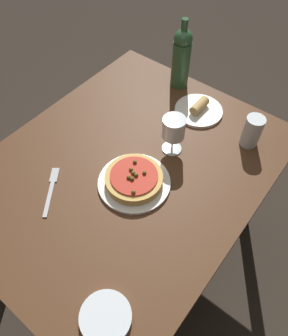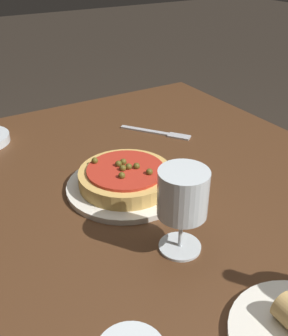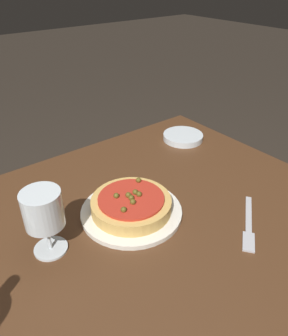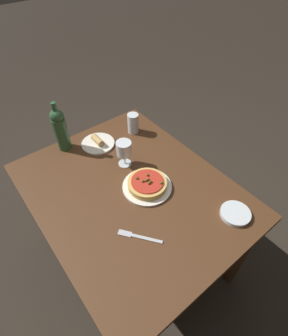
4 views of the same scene
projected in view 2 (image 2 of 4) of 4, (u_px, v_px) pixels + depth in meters
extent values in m
cube|color=#4C2D19|center=(166.00, 195.00, 0.84)|extent=(1.14, 0.90, 0.03)
cylinder|color=#4C2D19|center=(173.00, 180.00, 1.57)|extent=(0.06, 0.06, 0.68)
cylinder|color=white|center=(126.00, 186.00, 0.83)|extent=(0.25, 0.25, 0.01)
cylinder|color=tan|center=(126.00, 177.00, 0.82)|extent=(0.20, 0.20, 0.03)
cylinder|color=#B72D1E|center=(126.00, 170.00, 0.81)|extent=(0.16, 0.16, 0.01)
sphere|color=brown|center=(123.00, 168.00, 0.80)|extent=(0.01, 0.01, 0.01)
sphere|color=brown|center=(95.00, 161.00, 0.83)|extent=(0.01, 0.01, 0.01)
sphere|color=brown|center=(118.00, 164.00, 0.81)|extent=(0.01, 0.01, 0.01)
sphere|color=brown|center=(122.00, 176.00, 0.77)|extent=(0.01, 0.01, 0.01)
sphere|color=brown|center=(123.00, 162.00, 0.82)|extent=(0.01, 0.01, 0.01)
sphere|color=brown|center=(129.00, 167.00, 0.80)|extent=(0.01, 0.01, 0.01)
sphere|color=brown|center=(151.00, 173.00, 0.78)|extent=(0.01, 0.01, 0.01)
sphere|color=brown|center=(137.00, 166.00, 0.81)|extent=(0.01, 0.01, 0.01)
cylinder|color=silver|center=(180.00, 246.00, 0.67)|extent=(0.07, 0.07, 0.00)
cylinder|color=silver|center=(181.00, 230.00, 0.65)|extent=(0.01, 0.01, 0.07)
cylinder|color=silver|center=(183.00, 193.00, 0.62)|extent=(0.08, 0.08, 0.08)
cube|color=#B7B7BC|center=(145.00, 130.00, 1.08)|extent=(0.12, 0.09, 0.00)
cube|color=#B7B7BC|center=(179.00, 136.00, 1.05)|extent=(0.06, 0.06, 0.00)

